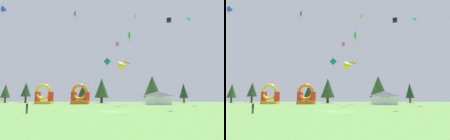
{
  "view_description": "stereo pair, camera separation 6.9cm",
  "coord_description": "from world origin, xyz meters",
  "views": [
    {
      "loc": [
        0.81,
        -35.77,
        2.62
      ],
      "look_at": [
        0.0,
        8.87,
        8.3
      ],
      "focal_mm": 32.88,
      "sensor_mm": 36.0,
      "label": 1
    },
    {
      "loc": [
        0.88,
        -35.76,
        2.62
      ],
      "look_at": [
        0.0,
        8.87,
        8.3
      ],
      "focal_mm": 32.88,
      "sensor_mm": 36.0,
      "label": 2
    }
  ],
  "objects": [
    {
      "name": "kite_teal_diamond",
      "position": [
        -1.3,
        13.19,
        10.84
      ],
      "size": [
        2.67,
        2.84,
        11.52
      ],
      "color": "#0C7F7A",
      "rests_on": "ground_plane"
    },
    {
      "name": "festival_tent",
      "position": [
        13.77,
        27.5,
        2.05
      ],
      "size": [
        7.24,
        3.61,
        4.1
      ],
      "color": "silver",
      "rests_on": "ground_plane"
    },
    {
      "name": "kite_pink_box",
      "position": [
        1.33,
        29.79,
        19.47
      ],
      "size": [
        2.44,
        7.25,
        20.11
      ],
      "color": "#EA599E",
      "rests_on": "ground_plane"
    },
    {
      "name": "ground_plane",
      "position": [
        0.0,
        0.0,
        0.0
      ],
      "size": [
        120.0,
        120.0,
        0.0
      ],
      "primitive_type": "plane",
      "color": "#5B8C42"
    },
    {
      "name": "kite_black_box",
      "position": [
        12.13,
        6.24,
        18.57
      ],
      "size": [
        1.77,
        7.18,
        19.02
      ],
      "color": "black",
      "rests_on": "ground_plane"
    },
    {
      "name": "tree_row_6",
      "position": [
        27.1,
        44.44,
        4.68
      ],
      "size": [
        3.33,
        3.33,
        7.58
      ],
      "color": "#4C331E",
      "rests_on": "ground_plane"
    },
    {
      "name": "tree_row_0",
      "position": [
        -42.78,
        44.81,
        4.62
      ],
      "size": [
        3.63,
        3.63,
        7.35
      ],
      "color": "#4C331E",
      "rests_on": "ground_plane"
    },
    {
      "name": "tree_row_3",
      "position": [
        -4.62,
        43.04,
        5.66
      ],
      "size": [
        5.4,
        5.4,
        9.41
      ],
      "color": "#4C331E",
      "rests_on": "ground_plane"
    },
    {
      "name": "kite_cyan_parafoil",
      "position": [
        23.83,
        26.68,
        26.76
      ],
      "size": [
        6.74,
        12.24,
        27.42
      ],
      "color": "#19B7CC",
      "rests_on": "ground_plane"
    },
    {
      "name": "inflatable_orange_dome",
      "position": [
        -11.06,
        32.71,
        2.34
      ],
      "size": [
        5.78,
        4.71,
        6.69
      ],
      "color": "orange",
      "rests_on": "ground_plane"
    },
    {
      "name": "tree_row_5",
      "position": [
        15.22,
        44.77,
        6.48
      ],
      "size": [
        5.14,
        5.14,
        10.34
      ],
      "color": "#4C331E",
      "rests_on": "ground_plane"
    },
    {
      "name": "tree_row_2",
      "position": [
        -12.17,
        45.96,
        4.58
      ],
      "size": [
        4.86,
        4.86,
        7.66
      ],
      "color": "#4C331E",
      "rests_on": "ground_plane"
    },
    {
      "name": "kite_orange_parafoil",
      "position": [
        4.58,
        30.14,
        13.44
      ],
      "size": [
        3.25,
        5.15,
        14.22
      ],
      "color": "orange",
      "rests_on": "ground_plane"
    },
    {
      "name": "kite_green_diamond",
      "position": [
        3.16,
        -3.67,
        12.2
      ],
      "size": [
        3.25,
        1.81,
        12.81
      ],
      "color": "green",
      "rests_on": "ground_plane"
    },
    {
      "name": "tree_row_1",
      "position": [
        -35.08,
        45.74,
        5.16
      ],
      "size": [
        3.94,
        3.94,
        8.01
      ],
      "color": "#4C331E",
      "rests_on": "ground_plane"
    },
    {
      "name": "tree_row_4",
      "position": [
        14.28,
        40.32,
        6.03
      ],
      "size": [
        6.63,
        6.63,
        10.03
      ],
      "color": "#4C331E",
      "rests_on": "ground_plane"
    },
    {
      "name": "kite_yellow_delta",
      "position": [
        2.73,
        17.96,
        10.67
      ],
      "size": [
        2.73,
        3.36,
        11.74
      ],
      "color": "yellow",
      "rests_on": "ground_plane"
    },
    {
      "name": "kite_purple_diamond",
      "position": [
        -8.17,
        7.94,
        20.64
      ],
      "size": [
        2.93,
        2.64,
        21.36
      ],
      "color": "purple",
      "rests_on": "ground_plane"
    },
    {
      "name": "kite_lime_diamond",
      "position": [
        7.0,
        25.92,
        26.83
      ],
      "size": [
        1.88,
        8.3,
        27.9
      ],
      "color": "#8CD826",
      "rests_on": "ground_plane"
    },
    {
      "name": "inflatable_yellow_castle",
      "position": [
        -23.51,
        33.43,
        2.46
      ],
      "size": [
        5.5,
        3.68,
        6.68
      ],
      "color": "yellow",
      "rests_on": "ground_plane"
    },
    {
      "name": "person_midfield",
      "position": [
        -12.62,
        -4.61,
        1.0
      ],
      "size": [
        0.31,
        0.31,
        1.69
      ],
      "rotation": [
        0.0,
        0.0,
        0.08
      ],
      "color": "black",
      "rests_on": "ground_plane"
    },
    {
      "name": "kite_blue_delta",
      "position": [
        -25.56,
        10.33,
        23.07
      ],
      "size": [
        9.93,
        5.22,
        23.87
      ],
      "color": "blue",
      "rests_on": "ground_plane"
    }
  ]
}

